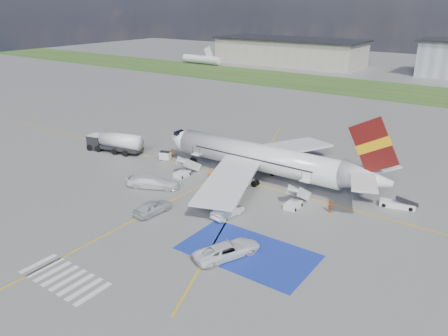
{
  "coord_description": "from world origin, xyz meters",
  "views": [
    {
      "loc": [
        30.85,
        -37.75,
        24.59
      ],
      "look_at": [
        -1.04,
        7.26,
        3.5
      ],
      "focal_mm": 35.0,
      "sensor_mm": 36.0,
      "label": 1
    }
  ],
  "objects_px": {
    "belt_loader": "(398,205)",
    "fuel_tanker": "(115,144)",
    "airliner": "(265,159)",
    "van_white_b": "(153,180)",
    "van_white_a": "(227,248)",
    "car_silver_a": "(152,207)",
    "gpu_cart": "(165,156)",
    "car_silver_b": "(228,211)"
  },
  "relations": [
    {
      "from": "fuel_tanker",
      "to": "car_silver_b",
      "type": "bearing_deg",
      "value": -27.8
    },
    {
      "from": "fuel_tanker",
      "to": "van_white_a",
      "type": "xyz_separation_m",
      "value": [
        35.01,
        -16.14,
        -0.45
      ]
    },
    {
      "from": "fuel_tanker",
      "to": "belt_loader",
      "type": "xyz_separation_m",
      "value": [
        46.15,
        5.93,
        -1.13
      ]
    },
    {
      "from": "fuel_tanker",
      "to": "van_white_b",
      "type": "height_order",
      "value": "fuel_tanker"
    },
    {
      "from": "gpu_cart",
      "to": "car_silver_b",
      "type": "bearing_deg",
      "value": -43.32
    },
    {
      "from": "fuel_tanker",
      "to": "belt_loader",
      "type": "bearing_deg",
      "value": -4.11
    },
    {
      "from": "airliner",
      "to": "fuel_tanker",
      "type": "height_order",
      "value": "airliner"
    },
    {
      "from": "airliner",
      "to": "van_white_b",
      "type": "xyz_separation_m",
      "value": [
        -11.49,
        -11.39,
        -2.29
      ]
    },
    {
      "from": "gpu_cart",
      "to": "car_silver_b",
      "type": "distance_m",
      "value": 22.76
    },
    {
      "from": "airliner",
      "to": "gpu_cart",
      "type": "bearing_deg",
      "value": -174.06
    },
    {
      "from": "belt_loader",
      "to": "van_white_b",
      "type": "xyz_separation_m",
      "value": [
        -29.84,
        -13.52,
        0.75
      ]
    },
    {
      "from": "car_silver_b",
      "to": "van_white_b",
      "type": "height_order",
      "value": "van_white_b"
    },
    {
      "from": "gpu_cart",
      "to": "belt_loader",
      "type": "relative_size",
      "value": 0.42
    },
    {
      "from": "airliner",
      "to": "belt_loader",
      "type": "bearing_deg",
      "value": 6.63
    },
    {
      "from": "van_white_a",
      "to": "car_silver_a",
      "type": "bearing_deg",
      "value": 11.95
    },
    {
      "from": "airliner",
      "to": "van_white_b",
      "type": "bearing_deg",
      "value": -135.24
    },
    {
      "from": "belt_loader",
      "to": "car_silver_b",
      "type": "xyz_separation_m",
      "value": [
        -16.21,
        -14.72,
        0.41
      ]
    },
    {
      "from": "airliner",
      "to": "van_white_b",
      "type": "distance_m",
      "value": 16.34
    },
    {
      "from": "airliner",
      "to": "fuel_tanker",
      "type": "distance_m",
      "value": 28.11
    },
    {
      "from": "gpu_cart",
      "to": "car_silver_b",
      "type": "xyz_separation_m",
      "value": [
        20.07,
        -10.72,
        0.09
      ]
    },
    {
      "from": "car_silver_b",
      "to": "van_white_a",
      "type": "xyz_separation_m",
      "value": [
        5.07,
        -7.35,
        0.28
      ]
    },
    {
      "from": "fuel_tanker",
      "to": "car_silver_b",
      "type": "height_order",
      "value": "fuel_tanker"
    },
    {
      "from": "fuel_tanker",
      "to": "car_silver_a",
      "type": "relative_size",
      "value": 2.11
    },
    {
      "from": "airliner",
      "to": "gpu_cart",
      "type": "relative_size",
      "value": 18.37
    },
    {
      "from": "car_silver_a",
      "to": "van_white_a",
      "type": "bearing_deg",
      "value": 173.74
    },
    {
      "from": "airliner",
      "to": "belt_loader",
      "type": "distance_m",
      "value": 18.73
    },
    {
      "from": "gpu_cart",
      "to": "car_silver_a",
      "type": "bearing_deg",
      "value": -67.25
    },
    {
      "from": "airliner",
      "to": "van_white_a",
      "type": "bearing_deg",
      "value": -70.1
    },
    {
      "from": "belt_loader",
      "to": "van_white_a",
      "type": "distance_m",
      "value": 24.73
    },
    {
      "from": "car_silver_b",
      "to": "van_white_b",
      "type": "bearing_deg",
      "value": 2.61
    },
    {
      "from": "van_white_b",
      "to": "van_white_a",
      "type": "bearing_deg",
      "value": -139.62
    },
    {
      "from": "van_white_a",
      "to": "fuel_tanker",
      "type": "bearing_deg",
      "value": -1.42
    },
    {
      "from": "belt_loader",
      "to": "fuel_tanker",
      "type": "bearing_deg",
      "value": 173.55
    },
    {
      "from": "van_white_b",
      "to": "belt_loader",
      "type": "bearing_deg",
      "value": -90.68
    },
    {
      "from": "car_silver_b",
      "to": "van_white_a",
      "type": "height_order",
      "value": "van_white_a"
    },
    {
      "from": "gpu_cart",
      "to": "belt_loader",
      "type": "height_order",
      "value": "gpu_cart"
    },
    {
      "from": "fuel_tanker",
      "to": "belt_loader",
      "type": "distance_m",
      "value": 46.54
    },
    {
      "from": "gpu_cart",
      "to": "belt_loader",
      "type": "distance_m",
      "value": 36.51
    },
    {
      "from": "car_silver_a",
      "to": "van_white_b",
      "type": "relative_size",
      "value": 0.9
    },
    {
      "from": "fuel_tanker",
      "to": "gpu_cart",
      "type": "xyz_separation_m",
      "value": [
        9.86,
        1.93,
        -0.81
      ]
    },
    {
      "from": "car_silver_b",
      "to": "van_white_b",
      "type": "xyz_separation_m",
      "value": [
        -13.63,
        1.2,
        0.34
      ]
    },
    {
      "from": "airliner",
      "to": "fuel_tanker",
      "type": "bearing_deg",
      "value": -172.21
    }
  ]
}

